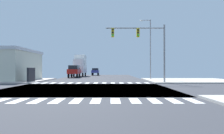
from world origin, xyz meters
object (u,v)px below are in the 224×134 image
Objects in this scene: street_lamp at (149,44)px; box_truck_crossing_1 at (80,65)px; sedan_farside_2 at (95,71)px; suv_queued_1 at (74,70)px; traffic_signal_mast at (142,40)px.

street_lamp reaches higher than box_truck_crossing_1.
suv_queued_1 is at bearing 78.72° from sedan_farside_2.
street_lamp is at bearing 148.65° from suv_queued_1.
box_truck_crossing_1 is (-12.98, 15.87, -2.94)m from street_lamp.
traffic_signal_mast reaches higher than sedan_farside_2.
traffic_signal_mast is at bearing -104.88° from street_lamp.
suv_queued_1 is at bearing 148.65° from street_lamp.
sedan_farside_2 is at bearing -101.28° from suv_queued_1.
box_truck_crossing_1 is at bearing 129.28° from street_lamp.
sedan_farside_2 is 15.34m from suv_queued_1.
street_lamp is at bearing 75.12° from traffic_signal_mast.
suv_queued_1 is (0.00, -7.96, -1.17)m from box_truck_crossing_1.
street_lamp is at bearing 129.28° from box_truck_crossing_1.
street_lamp is 2.18× the size of sedan_farside_2.
traffic_signal_mast is 20.27m from suv_queued_1.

